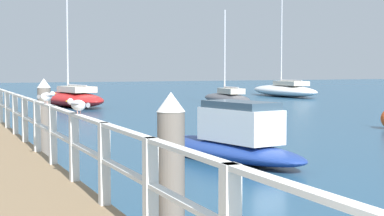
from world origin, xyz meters
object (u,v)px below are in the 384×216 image
Objects in this scene: dock_piling_far at (44,121)px; seagull_background at (47,96)px; boat_3 at (284,90)px; boat_4 at (231,141)px; dock_piling_near at (171,181)px; boat_1 at (227,97)px; seagull_foreground at (78,105)px; boat_0 at (71,98)px.

seagull_background is (-0.37, -2.49, 0.65)m from dock_piling_far.
boat_4 is (-16.54, -24.57, -0.02)m from boat_3.
dock_piling_near is 0.35× the size of boat_1.
seagull_background is at bearing 94.22° from dock_piling_near.
dock_piling_near is 1.00× the size of dock_piling_far.
boat_4 is at bearing 16.57° from seagull_foreground.
boat_4 is (3.91, 6.42, -0.49)m from dock_piling_near.
dock_piling_near is at bearing -38.09° from seagull_background.
boat_3 reaches higher than boat_1.
seagull_foreground is 0.09× the size of boat_4.
boat_3 is at bearing 28.20° from seagull_foreground.
boat_1 is at bearing -19.80° from boat_0.
boat_0 is 16.66m from boat_3.
dock_piling_far is 5.07m from seagull_foreground.
boat_3 is (7.42, 5.96, 0.10)m from boat_1.
boat_4 is at bearing -16.18° from dock_piling_far.
seagull_background is 33.26m from boat_3.
boat_4 is at bearing -115.15° from boat_1.
dock_piling_near is 0.36× the size of boat_4.
boat_0 is at bearing 80.23° from dock_piling_near.
boat_1 is at bearing 33.61° from seagull_foreground.
seagull_background is 4.63m from boat_4.
boat_4 is (-9.12, -18.60, 0.08)m from boat_1.
boat_4 is at bearing -123.91° from boat_3.
dock_piling_far is 0.35× the size of boat_1.
seagull_background is 21.66m from boat_0.
seagull_foreground is 35.27m from boat_3.
dock_piling_far is at bearing -28.08° from boat_4.
seagull_foreground is at bearing -42.54° from seagull_background.
seagull_background is 24.07m from boat_1.
boat_1 is (13.40, 19.96, -1.22)m from seagull_background.
boat_1 is (13.02, 25.02, -0.57)m from dock_piling_near.
boat_0 reaches higher than boat_4.
boat_1 is 1.03× the size of boat_4.
boat_0 is at bearing -103.64° from boat_4.
boat_0 is at bearing 124.66° from seagull_background.
boat_1 is at bearing 53.30° from dock_piling_far.
boat_3 is (20.81, 25.92, -1.12)m from seagull_background.
seagull_background is at bearing -115.37° from boat_0.
seagull_foreground is at bearing -114.04° from boat_0.
boat_3 reaches higher than dock_piling_near.
boat_0 is (4.89, 23.60, -1.12)m from seagull_foreground.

